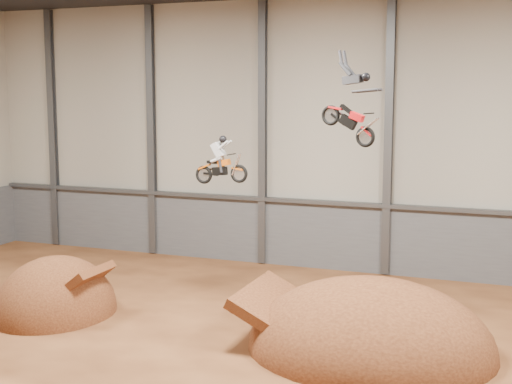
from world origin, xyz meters
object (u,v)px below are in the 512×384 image
at_px(takeoff_ramp, 56,314).
at_px(fmx_rider_b, 344,98).
at_px(landing_ramp, 370,350).
at_px(fmx_rider_a, 222,157).

relative_size(takeoff_ramp, fmx_rider_b, 1.88).
bearing_deg(landing_ramp, takeoff_ramp, -177.81).
xyz_separation_m(landing_ramp, fmx_rider_b, (-1.10, -0.01, 9.02)).
distance_m(takeoff_ramp, fmx_rider_b, 15.12).
xyz_separation_m(takeoff_ramp, landing_ramp, (13.22, 0.51, 0.00)).
bearing_deg(takeoff_ramp, landing_ramp, 2.19).
distance_m(landing_ramp, fmx_rider_a, 9.88).
distance_m(takeoff_ramp, landing_ramp, 13.23).
relative_size(landing_ramp, fmx_rider_a, 3.75).
bearing_deg(fmx_rider_b, landing_ramp, 15.37).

